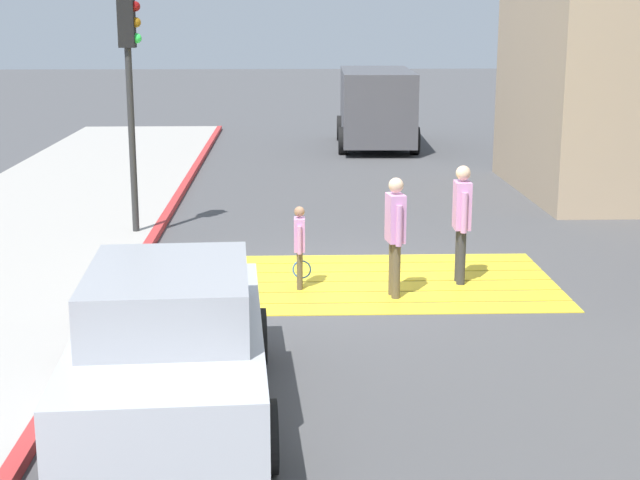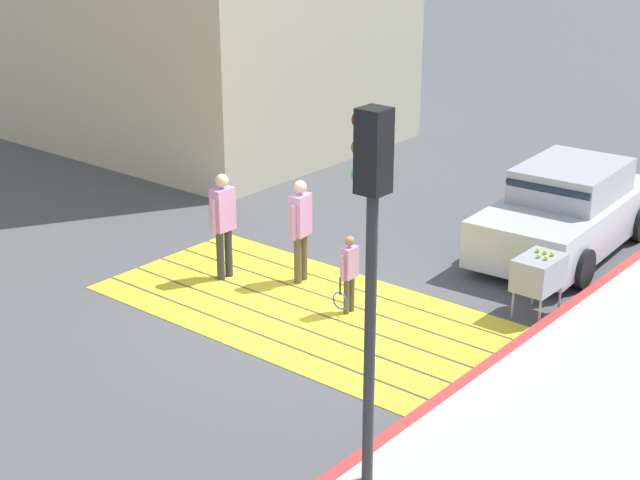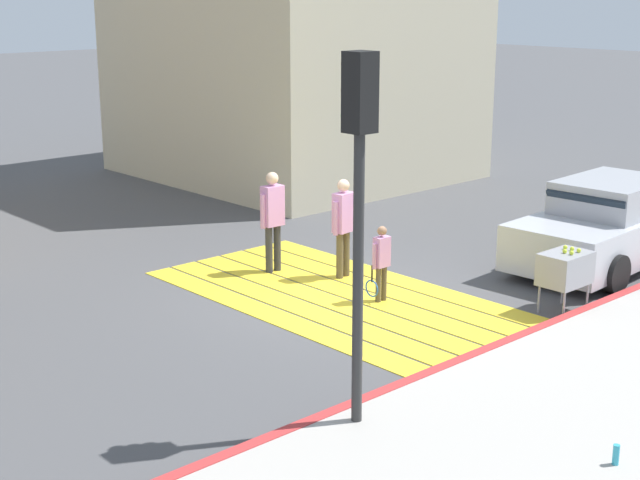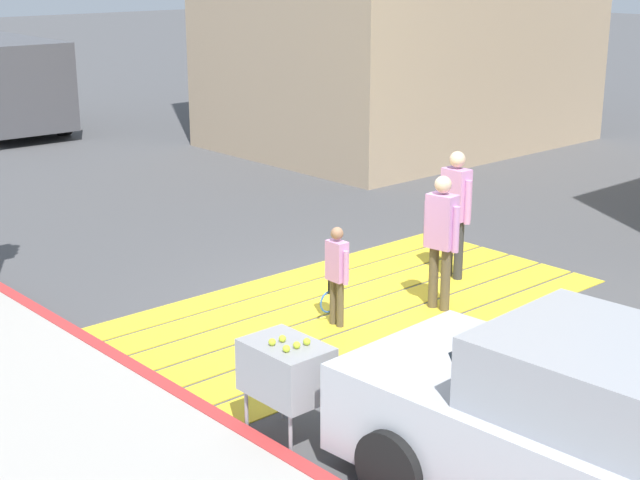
{
  "view_description": "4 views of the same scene",
  "coord_description": "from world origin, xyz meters",
  "px_view_note": "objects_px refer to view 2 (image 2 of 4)",
  "views": [
    {
      "loc": [
        -0.82,
        -13.69,
        3.92
      ],
      "look_at": [
        -0.36,
        -0.22,
        0.72
      ],
      "focal_mm": 52.75,
      "sensor_mm": 36.0,
      "label": 1
    },
    {
      "loc": [
        -8.89,
        10.35,
        6.31
      ],
      "look_at": [
        -0.01,
        -0.44,
        1.0
      ],
      "focal_mm": 54.61,
      "sensor_mm": 36.0,
      "label": 2
    },
    {
      "loc": [
        -10.46,
        9.97,
        4.86
      ],
      "look_at": [
        0.59,
        -0.17,
        0.8
      ],
      "focal_mm": 52.42,
      "sensor_mm": 36.0,
      "label": 3
    },
    {
      "loc": [
        -7.95,
        -8.18,
        4.31
      ],
      "look_at": [
        -0.17,
        0.51,
        0.8
      ],
      "focal_mm": 53.12,
      "sensor_mm": 36.0,
      "label": 4
    }
  ],
  "objects_px": {
    "car_parked_near_curb": "(566,212)",
    "tennis_ball_cart": "(539,273)",
    "pedestrian_adult_lead": "(300,224)",
    "traffic_light_corner": "(370,228)",
    "pedestrian_child_with_racket": "(349,271)",
    "pedestrian_adult_trailing": "(223,218)"
  },
  "relations": [
    {
      "from": "car_parked_near_curb",
      "to": "tennis_ball_cart",
      "type": "bearing_deg",
      "value": 108.31
    },
    {
      "from": "pedestrian_adult_lead",
      "to": "traffic_light_corner",
      "type": "bearing_deg",
      "value": 137.5
    },
    {
      "from": "tennis_ball_cart",
      "to": "pedestrian_child_with_racket",
      "type": "bearing_deg",
      "value": 37.95
    },
    {
      "from": "pedestrian_adult_lead",
      "to": "car_parked_near_curb",
      "type": "bearing_deg",
      "value": -123.8
    },
    {
      "from": "car_parked_near_curb",
      "to": "traffic_light_corner",
      "type": "height_order",
      "value": "traffic_light_corner"
    },
    {
      "from": "traffic_light_corner",
      "to": "tennis_ball_cart",
      "type": "xyz_separation_m",
      "value": [
        0.68,
        -5.2,
        -2.34
      ]
    },
    {
      "from": "tennis_ball_cart",
      "to": "pedestrian_adult_trailing",
      "type": "distance_m",
      "value": 5.07
    },
    {
      "from": "traffic_light_corner",
      "to": "pedestrian_adult_lead",
      "type": "relative_size",
      "value": 2.44
    },
    {
      "from": "tennis_ball_cart",
      "to": "pedestrian_child_with_racket",
      "type": "height_order",
      "value": "pedestrian_child_with_racket"
    },
    {
      "from": "traffic_light_corner",
      "to": "tennis_ball_cart",
      "type": "bearing_deg",
      "value": -82.56
    },
    {
      "from": "traffic_light_corner",
      "to": "pedestrian_adult_lead",
      "type": "bearing_deg",
      "value": -42.5
    },
    {
      "from": "car_parked_near_curb",
      "to": "pedestrian_adult_lead",
      "type": "relative_size",
      "value": 2.53
    },
    {
      "from": "car_parked_near_curb",
      "to": "pedestrian_adult_lead",
      "type": "height_order",
      "value": "pedestrian_adult_lead"
    },
    {
      "from": "car_parked_near_curb",
      "to": "pedestrian_adult_lead",
      "type": "distance_m",
      "value": 4.84
    },
    {
      "from": "pedestrian_child_with_racket",
      "to": "traffic_light_corner",
      "type": "bearing_deg",
      "value": 130.25
    },
    {
      "from": "traffic_light_corner",
      "to": "pedestrian_adult_lead",
      "type": "xyz_separation_m",
      "value": [
        4.27,
        -3.91,
        -2.03
      ]
    },
    {
      "from": "car_parked_near_curb",
      "to": "pedestrian_adult_lead",
      "type": "bearing_deg",
      "value": 56.2
    },
    {
      "from": "traffic_light_corner",
      "to": "tennis_ball_cart",
      "type": "height_order",
      "value": "traffic_light_corner"
    },
    {
      "from": "car_parked_near_curb",
      "to": "traffic_light_corner",
      "type": "distance_m",
      "value": 8.4
    },
    {
      "from": "pedestrian_adult_lead",
      "to": "pedestrian_child_with_racket",
      "type": "xyz_separation_m",
      "value": [
        -1.35,
        0.46,
        -0.31
      ]
    },
    {
      "from": "traffic_light_corner",
      "to": "tennis_ball_cart",
      "type": "relative_size",
      "value": 4.17
    },
    {
      "from": "pedestrian_adult_lead",
      "to": "tennis_ball_cart",
      "type": "bearing_deg",
      "value": -160.25
    }
  ]
}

